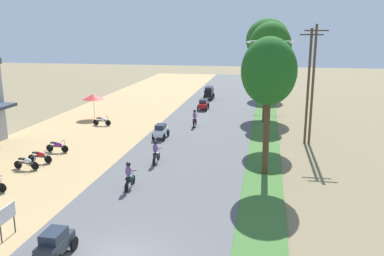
# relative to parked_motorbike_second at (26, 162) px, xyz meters

# --- Properties ---
(parked_motorbike_second) EXTENTS (1.80, 0.54, 0.94)m
(parked_motorbike_second) POSITION_rel_parked_motorbike_second_xyz_m (0.00, 0.00, 0.00)
(parked_motorbike_second) COLOR black
(parked_motorbike_second) RESTS_ON dirt_shoulder
(parked_motorbike_third) EXTENTS (1.80, 0.54, 0.94)m
(parked_motorbike_third) POSITION_rel_parked_motorbike_second_xyz_m (0.15, 1.44, 0.00)
(parked_motorbike_third) COLOR black
(parked_motorbike_third) RESTS_ON dirt_shoulder
(parked_motorbike_fourth) EXTENTS (1.80, 0.54, 0.94)m
(parked_motorbike_fourth) POSITION_rel_parked_motorbike_second_xyz_m (0.08, 4.03, 0.00)
(parked_motorbike_fourth) COLOR black
(parked_motorbike_fourth) RESTS_ON dirt_shoulder
(parked_motorbike_fifth) EXTENTS (1.80, 0.54, 0.94)m
(parked_motorbike_fifth) POSITION_rel_parked_motorbike_second_xyz_m (-0.02, 13.02, 0.00)
(parked_motorbike_fifth) COLOR black
(parked_motorbike_fifth) RESTS_ON dirt_shoulder
(street_signboard) EXTENTS (0.06, 1.30, 1.50)m
(street_signboard) POSITION_rel_parked_motorbike_second_xyz_m (4.38, -8.58, 0.55)
(street_signboard) COLOR #262628
(street_signboard) RESTS_ON dirt_shoulder
(vendor_umbrella) EXTENTS (2.20, 2.20, 2.52)m
(vendor_umbrella) POSITION_rel_parked_motorbike_second_xyz_m (-2.18, 16.17, 1.75)
(vendor_umbrella) COLOR #99999E
(vendor_umbrella) RESTS_ON dirt_shoulder
(median_tree_nearest) EXTENTS (3.43, 3.43, 8.71)m
(median_tree_nearest) POSITION_rel_parked_motorbike_second_xyz_m (15.62, 2.09, 6.06)
(median_tree_nearest) COLOR #4C351E
(median_tree_nearest) RESTS_ON median_strip
(median_tree_second) EXTENTS (3.47, 3.47, 9.74)m
(median_tree_second) POSITION_rel_parked_motorbike_second_xyz_m (15.69, 11.65, 7.12)
(median_tree_second) COLOR #4C351E
(median_tree_second) RESTS_ON median_strip
(median_tree_third) EXTENTS (3.18, 3.18, 7.33)m
(median_tree_third) POSITION_rel_parked_motorbike_second_xyz_m (15.38, 17.23, 5.13)
(median_tree_third) COLOR #4C351E
(median_tree_third) RESTS_ON median_strip
(median_tree_fourth) EXTENTS (4.64, 4.64, 10.26)m
(median_tree_fourth) POSITION_rel_parked_motorbike_second_xyz_m (15.41, 22.63, 7.43)
(median_tree_fourth) COLOR #4C351E
(median_tree_fourth) RESTS_ON median_strip
(median_tree_fifth) EXTENTS (4.48, 4.48, 10.60)m
(median_tree_fifth) POSITION_rel_parked_motorbike_second_xyz_m (15.32, 35.71, 7.59)
(median_tree_fifth) COLOR #4C351E
(median_tree_fifth) RESTS_ON median_strip
(streetlamp_near) EXTENTS (3.16, 0.20, 8.48)m
(streetlamp_near) POSITION_rel_parked_motorbike_second_xyz_m (15.64, 4.76, 4.35)
(streetlamp_near) COLOR gray
(streetlamp_near) RESTS_ON median_strip
(streetlamp_mid) EXTENTS (3.16, 0.20, 8.46)m
(streetlamp_mid) POSITION_rel_parked_motorbike_second_xyz_m (15.64, 28.28, 4.34)
(streetlamp_mid) COLOR gray
(streetlamp_mid) RESTS_ON median_strip
(utility_pole_near) EXTENTS (1.80, 0.20, 9.25)m
(utility_pole_near) POSITION_rel_parked_motorbike_second_xyz_m (18.80, 10.24, 4.26)
(utility_pole_near) COLOR brown
(utility_pole_near) RESTS_ON ground
(utility_pole_far) EXTENTS (1.80, 0.20, 9.56)m
(utility_pole_far) POSITION_rel_parked_motorbike_second_xyz_m (19.11, 9.95, 4.42)
(utility_pole_far) COLOR brown
(utility_pole_far) RESTS_ON ground
(car_hatchback_charcoal) EXTENTS (1.04, 2.00, 1.23)m
(car_hatchback_charcoal) POSITION_rel_parked_motorbike_second_xyz_m (7.33, -9.81, 0.19)
(car_hatchback_charcoal) COLOR #282D33
(car_hatchback_charcoal) RESTS_ON road_strip
(car_hatchback_white) EXTENTS (1.04, 2.00, 1.23)m
(car_hatchback_white) POSITION_rel_parked_motorbike_second_xyz_m (6.81, 9.28, 0.19)
(car_hatchback_white) COLOR silver
(car_hatchback_white) RESTS_ON road_strip
(car_sedan_red) EXTENTS (1.10, 2.26, 1.19)m
(car_sedan_red) POSITION_rel_parked_motorbike_second_xyz_m (8.42, 22.60, 0.19)
(car_sedan_red) COLOR red
(car_sedan_red) RESTS_ON road_strip
(car_van_black) EXTENTS (1.19, 2.41, 1.67)m
(car_van_black) POSITION_rel_parked_motorbike_second_xyz_m (8.07, 29.87, 0.47)
(car_van_black) COLOR black
(car_van_black) RESTS_ON road_strip
(motorbike_ahead_second) EXTENTS (0.54, 1.80, 1.66)m
(motorbike_ahead_second) POSITION_rel_parked_motorbike_second_xyz_m (7.86, -2.05, 0.30)
(motorbike_ahead_second) COLOR black
(motorbike_ahead_second) RESTS_ON road_strip
(motorbike_ahead_third) EXTENTS (0.54, 1.80, 1.66)m
(motorbike_ahead_third) POSITION_rel_parked_motorbike_second_xyz_m (8.16, 2.75, 0.30)
(motorbike_ahead_third) COLOR black
(motorbike_ahead_third) RESTS_ON road_strip
(motorbike_ahead_fourth) EXTENTS (0.54, 1.80, 1.66)m
(motorbike_ahead_fourth) POSITION_rel_parked_motorbike_second_xyz_m (8.91, 14.10, 0.30)
(motorbike_ahead_fourth) COLOR black
(motorbike_ahead_fourth) RESTS_ON road_strip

